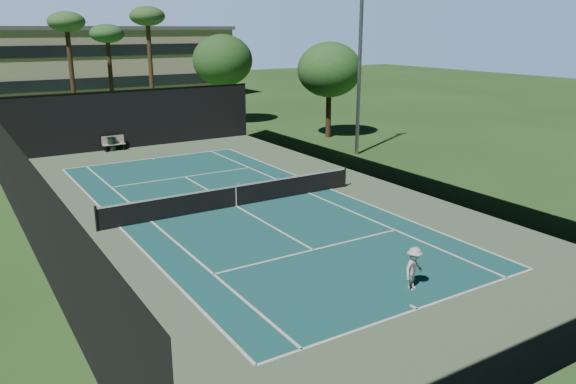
% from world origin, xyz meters
% --- Properties ---
extents(ground, '(160.00, 160.00, 0.00)m').
position_xyz_m(ground, '(0.00, 0.00, 0.00)').
color(ground, '#29541F').
rests_on(ground, ground).
extents(apron_slab, '(18.00, 32.00, 0.01)m').
position_xyz_m(apron_slab, '(0.00, 0.00, 0.01)').
color(apron_slab, '#55714F').
rests_on(apron_slab, ground).
extents(court_surface, '(10.97, 23.77, 0.01)m').
position_xyz_m(court_surface, '(0.00, 0.00, 0.01)').
color(court_surface, '#1B5655').
rests_on(court_surface, ground).
extents(court_lines, '(11.07, 23.87, 0.01)m').
position_xyz_m(court_lines, '(0.00, 0.00, 0.02)').
color(court_lines, white).
rests_on(court_lines, ground).
extents(tennis_net, '(12.90, 0.10, 1.10)m').
position_xyz_m(tennis_net, '(0.00, 0.00, 0.56)').
color(tennis_net, black).
rests_on(tennis_net, ground).
extents(fence, '(18.04, 32.05, 4.03)m').
position_xyz_m(fence, '(0.00, 0.06, 2.01)').
color(fence, black).
rests_on(fence, ground).
extents(player, '(1.05, 0.80, 1.44)m').
position_xyz_m(player, '(0.87, -10.79, 0.72)').
color(player, silver).
rests_on(player, ground).
extents(tennis_ball_a, '(0.06, 0.06, 0.06)m').
position_xyz_m(tennis_ball_a, '(-5.52, -10.80, 0.03)').
color(tennis_ball_a, '#D9E834').
rests_on(tennis_ball_a, ground).
extents(tennis_ball_b, '(0.07, 0.07, 0.07)m').
position_xyz_m(tennis_ball_b, '(-0.67, 2.13, 0.03)').
color(tennis_ball_b, gold).
rests_on(tennis_ball_b, ground).
extents(tennis_ball_c, '(0.07, 0.07, 0.07)m').
position_xyz_m(tennis_ball_c, '(1.80, 3.36, 0.03)').
color(tennis_ball_c, '#D4EF36').
rests_on(tennis_ball_c, ground).
extents(tennis_ball_d, '(0.07, 0.07, 0.07)m').
position_xyz_m(tennis_ball_d, '(-3.76, 2.27, 0.03)').
color(tennis_ball_d, '#CBD931').
rests_on(tennis_ball_d, ground).
extents(park_bench, '(1.50, 0.45, 1.02)m').
position_xyz_m(park_bench, '(-1.40, 15.69, 0.55)').
color(park_bench, '#B9AE99').
rests_on(park_bench, ground).
extents(trash_bin, '(0.56, 0.56, 0.95)m').
position_xyz_m(trash_bin, '(-1.53, 15.66, 0.48)').
color(trash_bin, black).
rests_on(trash_bin, ground).
extents(palm_a, '(2.80, 2.80, 9.32)m').
position_xyz_m(palm_a, '(-2.00, 24.00, 8.19)').
color(palm_a, '#462D1E').
rests_on(palm_a, ground).
extents(palm_b, '(2.80, 2.80, 8.42)m').
position_xyz_m(palm_b, '(1.50, 26.00, 7.36)').
color(palm_b, '#422B1C').
rests_on(palm_b, ground).
extents(palm_c, '(2.80, 2.80, 9.77)m').
position_xyz_m(palm_c, '(4.00, 23.00, 8.60)').
color(palm_c, '#49341F').
rests_on(palm_c, ground).
extents(decid_tree_a, '(5.12, 5.12, 7.62)m').
position_xyz_m(decid_tree_a, '(10.00, 22.00, 5.42)').
color(decid_tree_a, '#422C1C').
rests_on(decid_tree_a, ground).
extents(decid_tree_b, '(4.80, 4.80, 7.14)m').
position_xyz_m(decid_tree_b, '(14.00, 12.00, 5.08)').
color(decid_tree_b, '#432A1C').
rests_on(decid_tree_b, ground).
extents(campus_building, '(40.50, 12.50, 8.30)m').
position_xyz_m(campus_building, '(0.00, 45.98, 4.21)').
color(campus_building, '#B6AB8D').
rests_on(campus_building, ground).
extents(light_pole, '(0.90, 0.25, 12.22)m').
position_xyz_m(light_pole, '(12.00, 6.00, 6.46)').
color(light_pole, gray).
rests_on(light_pole, ground).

